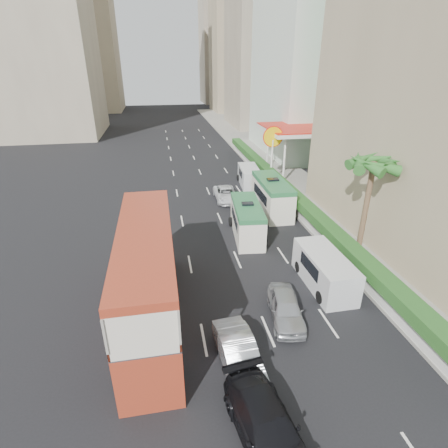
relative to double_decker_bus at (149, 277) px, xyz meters
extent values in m
plane|color=black|center=(6.00, 0.00, -2.53)|extent=(200.00, 200.00, 0.00)
cube|color=#A4361E|center=(0.00, 0.00, 0.00)|extent=(2.50, 11.00, 5.06)
imported|color=#AFB2B6|center=(3.69, -3.82, -2.53)|extent=(1.78, 4.26, 1.37)
imported|color=#AFB2B6|center=(6.75, -1.25, -2.53)|extent=(2.19, 4.12, 1.33)
imported|color=black|center=(3.91, -7.29, -2.53)|extent=(2.66, 5.10, 1.41)
imported|color=silver|center=(6.94, 16.12, -2.53)|extent=(2.02, 4.34, 1.20)
cube|color=silver|center=(7.09, 8.42, -1.26)|extent=(2.47, 5.88, 2.53)
cube|color=silver|center=(10.38, 12.73, -1.11)|extent=(2.27, 6.46, 2.84)
cube|color=silver|center=(9.99, 1.24, -1.53)|extent=(2.05, 5.00, 1.99)
cube|color=silver|center=(10.26, 20.26, -1.59)|extent=(2.29, 4.85, 1.88)
cube|color=#99968C|center=(15.00, 25.00, -2.44)|extent=(6.00, 120.00, 0.18)
cube|color=silver|center=(12.20, 14.00, -1.85)|extent=(0.30, 44.00, 1.00)
cube|color=#2D6626|center=(12.20, 14.00, -1.00)|extent=(1.10, 44.00, 0.70)
cylinder|color=brown|center=(13.80, 4.00, 0.85)|extent=(0.36, 0.36, 6.40)
cube|color=silver|center=(16.00, 23.00, 0.22)|extent=(6.50, 8.00, 5.50)
cube|color=tan|center=(23.00, 82.00, 19.47)|extent=(14.00, 14.00, 44.00)
cube|color=tan|center=(23.00, 104.00, 17.47)|extent=(14.00, 14.00, 40.00)
cube|color=tan|center=(-16.00, 90.00, 20.47)|extent=(16.00, 16.00, 46.00)
camera|label=1|loc=(1.02, -14.81, 9.58)|focal=28.00mm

